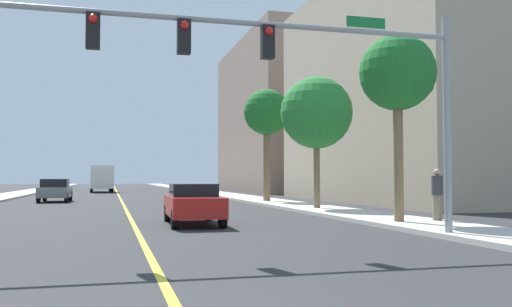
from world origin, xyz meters
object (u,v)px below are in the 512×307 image
(palm_near, at_px, (398,75))
(pedestrian, at_px, (437,194))
(car_red, at_px, (193,203))
(palm_mid, at_px, (316,113))
(traffic_signal_mast, at_px, (298,63))
(palm_far, at_px, (267,114))
(car_gray, at_px, (55,190))
(delivery_truck, at_px, (102,178))

(palm_near, bearing_deg, pedestrian, 2.77)
(palm_near, height_order, car_red, palm_near)
(palm_near, distance_m, pedestrian, 4.35)
(palm_near, height_order, pedestrian, palm_near)
(palm_near, relative_size, palm_mid, 0.99)
(traffic_signal_mast, xyz_separation_m, palm_far, (5.07, 20.56, 1.15))
(car_red, bearing_deg, traffic_signal_mast, -71.53)
(palm_far, height_order, car_gray, palm_far)
(traffic_signal_mast, distance_m, car_gray, 27.30)
(car_gray, distance_m, pedestrian, 26.39)
(palm_near, bearing_deg, car_red, 161.17)
(palm_near, bearing_deg, car_gray, 120.29)
(delivery_truck, bearing_deg, car_red, -87.34)
(car_gray, height_order, car_red, car_gray)
(car_red, relative_size, delivery_truck, 0.58)
(delivery_truck, bearing_deg, palm_far, -72.41)
(traffic_signal_mast, xyz_separation_m, delivery_truck, (-5.44, 49.97, -2.99))
(palm_near, bearing_deg, traffic_signal_mast, -143.09)
(palm_far, distance_m, pedestrian, 17.52)
(car_gray, xyz_separation_m, car_red, (6.29, -19.88, -0.04))
(car_gray, bearing_deg, palm_near, -58.69)
(car_gray, xyz_separation_m, delivery_truck, (2.64, 24.17, 0.77))
(palm_near, relative_size, pedestrian, 3.57)
(palm_far, distance_m, car_red, 16.91)
(palm_mid, relative_size, pedestrian, 3.62)
(palm_near, bearing_deg, delivery_truck, 102.54)
(pedestrian, bearing_deg, palm_near, 113.56)
(traffic_signal_mast, height_order, palm_far, palm_far)
(car_gray, height_order, delivery_truck, delivery_truck)
(traffic_signal_mast, height_order, palm_mid, palm_mid)
(palm_far, distance_m, delivery_truck, 31.50)
(palm_mid, distance_m, car_gray, 19.48)
(car_gray, bearing_deg, traffic_signal_mast, -71.61)
(pedestrian, bearing_deg, palm_mid, 28.87)
(delivery_truck, bearing_deg, palm_near, -79.54)
(palm_mid, height_order, car_gray, palm_mid)
(traffic_signal_mast, height_order, car_red, traffic_signal_mast)
(traffic_signal_mast, bearing_deg, palm_near, 36.91)
(palm_near, relative_size, car_red, 1.46)
(car_red, bearing_deg, palm_mid, 43.29)
(delivery_truck, xyz_separation_m, pedestrian, (11.82, -46.25, -0.51))
(palm_near, distance_m, car_red, 8.28)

